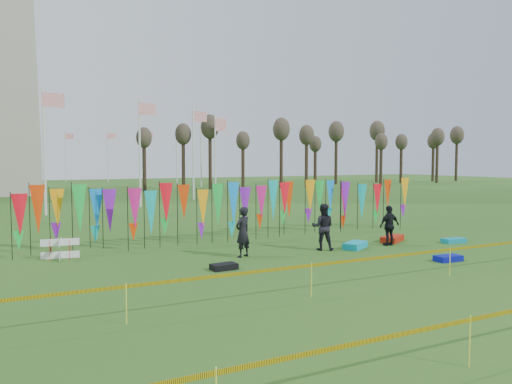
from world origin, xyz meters
name	(u,v)px	position (x,y,z in m)	size (l,w,h in m)	color
ground	(322,269)	(0.00, 0.00, 0.00)	(160.00, 160.00, 0.00)	#245016
banner_row	(241,203)	(0.28, 6.78, 1.62)	(18.64, 0.64, 2.50)	black
caution_tape_near	(371,260)	(-0.22, -2.65, 0.78)	(26.00, 0.02, 0.90)	yellow
tree_line	(333,141)	(32.00, 44.00, 6.17)	(53.92, 1.92, 7.84)	#3C2D1E
box_kite	(60,249)	(-7.40, 5.56, 0.37)	(0.66, 0.66, 0.73)	red
person_left	(243,232)	(-1.46, 2.91, 0.91)	(0.67, 0.49, 1.83)	black
person_mid	(323,227)	(1.93, 2.77, 0.91)	(0.88, 0.54, 1.82)	black
person_right	(389,226)	(4.95, 2.37, 0.83)	(0.97, 0.55, 1.65)	black
kite_bag_turquoise	(355,245)	(3.30, 2.49, 0.12)	(1.23, 0.61, 0.25)	#0DA7C9
kite_bag_blue	(448,258)	(4.60, -0.99, 0.10)	(0.95, 0.50, 0.20)	#09129F
kite_bag_red	(392,239)	(5.76, 3.08, 0.13)	(1.38, 0.63, 0.25)	#B3200B
kite_bag_black	(224,267)	(-2.90, 1.32, 0.10)	(0.83, 0.48, 0.19)	black
kite_bag_teal	(454,241)	(7.86, 1.64, 0.10)	(1.01, 0.48, 0.19)	#0C8CA8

